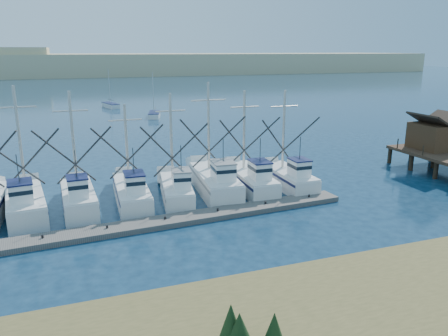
% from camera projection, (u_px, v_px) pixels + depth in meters
% --- Properties ---
extents(ground, '(500.00, 500.00, 0.00)m').
position_uv_depth(ground, '(311.00, 243.00, 27.73)').
color(ground, '#0D2439').
rests_on(ground, ground).
extents(floating_dock, '(28.49, 3.74, 0.38)m').
position_uv_depth(floating_dock, '(165.00, 222.00, 30.67)').
color(floating_dock, '#5E5A54').
rests_on(floating_dock, ground).
extents(dune_ridge, '(360.00, 60.00, 10.00)m').
position_uv_depth(dune_ridge, '(93.00, 64.00, 217.21)').
color(dune_ridge, tan).
rests_on(dune_ridge, ground).
extents(trawler_fleet, '(27.14, 8.97, 9.42)m').
position_uv_depth(trawler_fleet, '(147.00, 191.00, 34.84)').
color(trawler_fleet, silver).
rests_on(trawler_fleet, ground).
extents(sailboat_near, '(3.14, 5.67, 8.10)m').
position_uv_depth(sailboat_near, '(154.00, 115.00, 79.23)').
color(sailboat_near, silver).
rests_on(sailboat_near, ground).
extents(sailboat_far, '(3.24, 6.41, 8.10)m').
position_uv_depth(sailboat_far, '(111.00, 105.00, 92.67)').
color(sailboat_far, silver).
rests_on(sailboat_far, ground).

